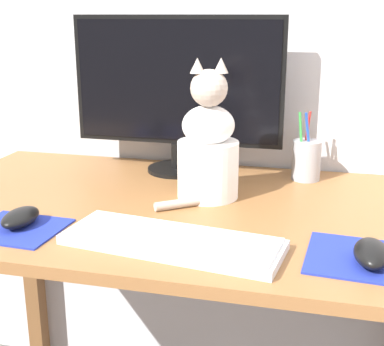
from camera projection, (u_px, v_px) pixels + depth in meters
name	position (u px, v px, depth m)	size (l,w,h in m)	color
desk	(178.00, 245.00, 1.27)	(1.28, 0.73, 0.76)	brown
monitor	(177.00, 88.00, 1.44)	(0.58, 0.17, 0.42)	black
keyboard	(172.00, 241.00, 1.01)	(0.44, 0.20, 0.02)	silver
mousepad_left	(17.00, 229.00, 1.10)	(0.19, 0.17, 0.00)	#1E2D9E
mousepad_right	(366.00, 259.00, 0.96)	(0.22, 0.20, 0.00)	#1E2D9E
computer_mouse_left	(20.00, 217.00, 1.11)	(0.06, 0.11, 0.03)	black
computer_mouse_right	(371.00, 253.00, 0.94)	(0.06, 0.11, 0.04)	black
cat	(208.00, 147.00, 1.26)	(0.19, 0.23, 0.33)	white
pen_cup	(306.00, 160.00, 1.42)	(0.08, 0.08, 0.18)	#99999E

